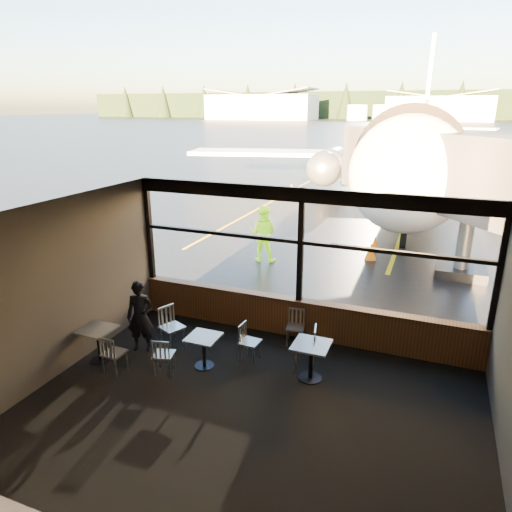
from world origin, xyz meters
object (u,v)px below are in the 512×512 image
Objects in this scene: chair_left_s at (114,353)px; cone_wing at (292,187)px; cafe_table_near at (311,362)px; chair_near_e at (304,348)px; jet_bridge at (469,202)px; ground_crew at (263,234)px; chair_near_w at (250,342)px; chair_near_n at (295,328)px; chair_mid_w at (172,328)px; chair_mid_s at (164,355)px; cone_nose at (375,242)px; cone_extra at (371,252)px; airliner at (424,99)px; cafe_table_left at (99,344)px; cafe_table_mid at (204,351)px; passenger at (140,317)px.

chair_left_s is 1.90× the size of cone_wing.
chair_near_e is (-0.22, 0.31, 0.09)m from cafe_table_near.
jet_bridge is 5.73× the size of ground_crew.
chair_near_w is at bearing 170.85° from cafe_table_near.
chair_mid_w reaches higher than chair_near_n.
chair_left_s is at bearing 28.25° from chair_near_n.
chair_mid_s is 7.46m from ground_crew.
cone_wing is at bearing 121.90° from cone_nose.
chair_near_n reaches higher than cone_wing.
cone_extra is (0.04, -1.47, 0.06)m from cone_nose.
airliner reaches higher than cafe_table_left.
cafe_table_mid is (-2.16, -0.37, -0.04)m from cafe_table_near.
chair_mid_w reaches higher than cone_nose.
airliner is 52.70× the size of cafe_table_mid.
chair_mid_w is at bearing 155.95° from cafe_table_mid.
jet_bridge is at bearing -39.37° from cone_nose.
cafe_table_mid is at bearing 95.30° from ground_crew.
cafe_table_left is (-4.34, -0.96, -0.02)m from cafe_table_near.
chair_near_w is (-4.24, -6.91, -2.02)m from jet_bridge.
chair_near_n is at bearing -94.57° from cone_nose.
chair_near_n is 1.45× the size of cone_extra.
airliner is at bearing 81.09° from chair_left_s.
cafe_table_near is 0.94× the size of chair_near_n.
chair_near_w reaches higher than chair_near_n.
cone_nose is at bearing -104.99° from chair_near_n.
cone_extra is at bearing 89.92° from cafe_table_near.
chair_left_s is (-0.95, -0.34, 0.02)m from chair_mid_s.
cafe_table_mid reaches higher than cone_nose.
cafe_table_near is 0.40× the size of ground_crew.
passenger reaches higher than chair_mid_w.
cafe_table_left is 0.38× the size of ground_crew.
chair_near_n is 1.01× the size of chair_mid_s.
chair_near_n is (3.65, 2.19, 0.04)m from cafe_table_left.
chair_mid_w is at bearing -80.01° from cone_wing.
chair_mid_w reaches higher than chair_mid_s.
cafe_table_mid is 0.94× the size of cafe_table_left.
cafe_table_near is 4.45m from cafe_table_left.
cafe_table_near is 0.91× the size of chair_left_s.
cafe_table_near is at bearing 9.66° from cafe_table_mid.
ground_crew is (-6.35, -0.59, -1.46)m from jet_bridge.
cafe_table_mid is at bearing -123.81° from jet_bridge.
cone_extra reaches higher than cone_wing.
chair_left_s is (-0.55, -1.30, -0.05)m from chair_mid_w.
cafe_table_near reaches higher than cafe_table_mid.
chair_near_n is 0.86× the size of chair_mid_w.
cafe_table_left is 1.66× the size of cone_wing.
chair_near_e is (-3.08, -6.82, -1.95)m from jet_bridge.
chair_mid_w is at bearing 14.07° from chair_near_n.
chair_near_e is at bearing 106.65° from chair_near_n.
chair_near_e is 1.19× the size of chair_mid_s.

